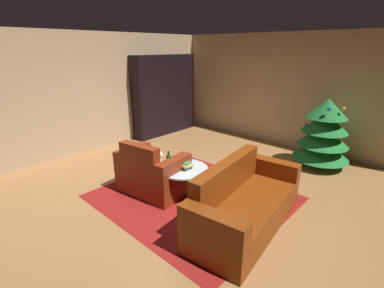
{
  "coord_description": "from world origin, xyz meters",
  "views": [
    {
      "loc": [
        2.74,
        -2.92,
        2.22
      ],
      "look_at": [
        -0.14,
        0.17,
        0.73
      ],
      "focal_mm": 25.85,
      "sensor_mm": 36.0,
      "label": 1
    }
  ],
  "objects_px": {
    "couch_red": "(244,205)",
    "coffee_table": "(183,171)",
    "armchair_red": "(152,174)",
    "book_stack_on_table": "(186,165)",
    "bookshelf_unit": "(168,96)",
    "bottle_on_table": "(169,162)",
    "decorated_tree": "(324,133)"
  },
  "relations": [
    {
      "from": "couch_red",
      "to": "bottle_on_table",
      "type": "height_order",
      "value": "couch_red"
    },
    {
      "from": "bottle_on_table",
      "to": "decorated_tree",
      "type": "relative_size",
      "value": 0.22
    },
    {
      "from": "armchair_red",
      "to": "coffee_table",
      "type": "height_order",
      "value": "armchair_red"
    },
    {
      "from": "book_stack_on_table",
      "to": "bottle_on_table",
      "type": "relative_size",
      "value": 0.7
    },
    {
      "from": "decorated_tree",
      "to": "book_stack_on_table",
      "type": "bearing_deg",
      "value": -112.34
    },
    {
      "from": "armchair_red",
      "to": "decorated_tree",
      "type": "relative_size",
      "value": 0.85
    },
    {
      "from": "bookshelf_unit",
      "to": "coffee_table",
      "type": "relative_size",
      "value": 2.66
    },
    {
      "from": "armchair_red",
      "to": "coffee_table",
      "type": "relative_size",
      "value": 1.47
    },
    {
      "from": "armchair_red",
      "to": "book_stack_on_table",
      "type": "distance_m",
      "value": 0.6
    },
    {
      "from": "bottle_on_table",
      "to": "book_stack_on_table",
      "type": "bearing_deg",
      "value": 45.25
    },
    {
      "from": "book_stack_on_table",
      "to": "bottle_on_table",
      "type": "bearing_deg",
      "value": -134.75
    },
    {
      "from": "coffee_table",
      "to": "book_stack_on_table",
      "type": "relative_size",
      "value": 3.78
    },
    {
      "from": "coffee_table",
      "to": "armchair_red",
      "type": "bearing_deg",
      "value": -151.91
    },
    {
      "from": "bottle_on_table",
      "to": "bookshelf_unit",
      "type": "bearing_deg",
      "value": 137.56
    },
    {
      "from": "armchair_red",
      "to": "decorated_tree",
      "type": "xyz_separation_m",
      "value": [
        1.58,
        2.92,
        0.35
      ]
    },
    {
      "from": "couch_red",
      "to": "coffee_table",
      "type": "height_order",
      "value": "couch_red"
    },
    {
      "from": "coffee_table",
      "to": "bottle_on_table",
      "type": "xyz_separation_m",
      "value": [
        -0.14,
        -0.16,
        0.16
      ]
    },
    {
      "from": "decorated_tree",
      "to": "bottle_on_table",
      "type": "bearing_deg",
      "value": -114.12
    },
    {
      "from": "couch_red",
      "to": "armchair_red",
      "type": "bearing_deg",
      "value": -170.7
    },
    {
      "from": "armchair_red",
      "to": "couch_red",
      "type": "relative_size",
      "value": 0.57
    },
    {
      "from": "bookshelf_unit",
      "to": "bottle_on_table",
      "type": "height_order",
      "value": "bookshelf_unit"
    },
    {
      "from": "couch_red",
      "to": "decorated_tree",
      "type": "relative_size",
      "value": 1.49
    },
    {
      "from": "bookshelf_unit",
      "to": "decorated_tree",
      "type": "relative_size",
      "value": 1.53
    },
    {
      "from": "armchair_red",
      "to": "bottle_on_table",
      "type": "xyz_separation_m",
      "value": [
        0.32,
        0.09,
        0.28
      ]
    },
    {
      "from": "book_stack_on_table",
      "to": "bottle_on_table",
      "type": "xyz_separation_m",
      "value": [
        -0.18,
        -0.18,
        0.06
      ]
    },
    {
      "from": "bottle_on_table",
      "to": "coffee_table",
      "type": "bearing_deg",
      "value": 47.61
    },
    {
      "from": "bottle_on_table",
      "to": "decorated_tree",
      "type": "xyz_separation_m",
      "value": [
        1.27,
        2.83,
        0.08
      ]
    },
    {
      "from": "book_stack_on_table",
      "to": "bottle_on_table",
      "type": "distance_m",
      "value": 0.26
    },
    {
      "from": "bottle_on_table",
      "to": "couch_red",
      "type": "bearing_deg",
      "value": 7.59
    },
    {
      "from": "book_stack_on_table",
      "to": "decorated_tree",
      "type": "relative_size",
      "value": 0.15
    },
    {
      "from": "book_stack_on_table",
      "to": "coffee_table",
      "type": "bearing_deg",
      "value": -146.3
    },
    {
      "from": "armchair_red",
      "to": "book_stack_on_table",
      "type": "xyz_separation_m",
      "value": [
        0.5,
        0.27,
        0.21
      ]
    }
  ]
}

